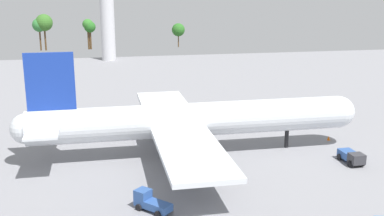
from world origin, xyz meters
TOP-DOWN VIEW (x-y plane):
  - ground_plane at (0.00, 0.00)m, footprint 233.33×233.33m
  - cargo_airplane at (-0.32, 0.00)m, footprint 58.33×48.91m
  - catering_truck at (24.36, -9.29)m, footprint 2.76×5.19m
  - baggage_tug at (-9.22, -19.38)m, footprint 4.79×4.96m
  - safety_cone_nose at (26.25, 2.23)m, footprint 0.57×0.57m
  - control_tower at (-11.08, 109.22)m, footprint 10.09×10.09m
  - tree_line_backdrop at (-22.00, 143.39)m, footprint 67.95×7.45m

SIDE VIEW (x-z plane):
  - ground_plane at x=0.00m, z-range 0.00..0.00m
  - safety_cone_nose at x=26.25m, z-range 0.00..0.82m
  - catering_truck at x=24.36m, z-range 0.10..2.16m
  - baggage_tug at x=-9.22m, z-range -0.10..2.40m
  - cargo_airplane at x=-0.32m, z-range -3.00..14.90m
  - tree_line_backdrop at x=-22.00m, z-range 2.69..18.62m
  - control_tower at x=-11.08m, z-range 3.96..39.70m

